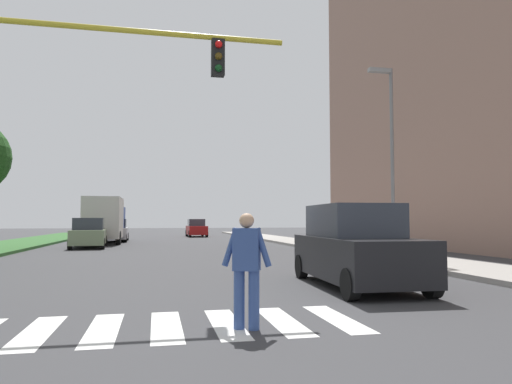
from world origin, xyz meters
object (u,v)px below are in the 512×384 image
Objects in this scene: pedestrian_performer at (247,265)px; truck_box_delivery at (105,220)px; sedan_far_horizon at (196,228)px; sedan_midblock at (89,234)px; street_lamp_right at (390,144)px; suv_crossing at (356,247)px; sedan_distant at (115,231)px.

truck_box_delivery reaches higher than pedestrian_performer.
sedan_far_horizon is 0.74× the size of truck_box_delivery.
street_lamp_right is at bearing -42.27° from sedan_midblock.
truck_box_delivery is at bearing 85.76° from sedan_midblock.
suv_crossing is at bearing -64.67° from sedan_midblock.
street_lamp_right is 29.83m from sedan_far_horizon.
pedestrian_performer is at bearing -76.85° from sedan_midblock.
street_lamp_right is at bearing -58.81° from sedan_distant.
suv_crossing reaches higher than sedan_far_horizon.
suv_crossing reaches higher than sedan_distant.
street_lamp_right reaches higher than sedan_far_horizon.
pedestrian_performer is 30.26m from sedan_distant.
pedestrian_performer is 27.22m from truck_box_delivery.
sedan_midblock is at bearing -95.77° from sedan_distant.
sedan_midblock is (-8.50, 17.97, -0.13)m from suv_crossing.
pedestrian_performer is 39.35m from sedan_far_horizon.
sedan_midblock is at bearing -94.24° from truck_box_delivery.
truck_box_delivery is (-4.72, 26.80, 0.70)m from pedestrian_performer.
truck_box_delivery is (0.37, 5.01, 0.84)m from sedan_midblock.
sedan_midblock is at bearing 115.33° from suv_crossing.
street_lamp_right is at bearing -79.96° from sedan_far_horizon.
street_lamp_right is 21.01m from truck_box_delivery.
suv_crossing is at bearing -73.62° from sedan_distant.
sedan_midblock is 5.09m from truck_box_delivery.
sedan_distant is 0.73× the size of truck_box_delivery.
sedan_midblock reaches higher than sedan_far_horizon.
street_lamp_right is 1.68× the size of sedan_midblock.
truck_box_delivery is (-0.45, -3.16, 0.85)m from sedan_distant.
sedan_far_horizon is (6.84, 9.32, 0.01)m from sedan_distant.
sedan_distant is 0.99× the size of sedan_far_horizon.
street_lamp_right is at bearing 55.64° from suv_crossing.
sedan_far_horizon is (-5.16, 29.13, -3.80)m from street_lamp_right.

